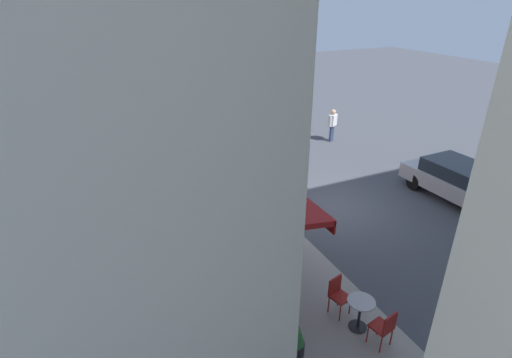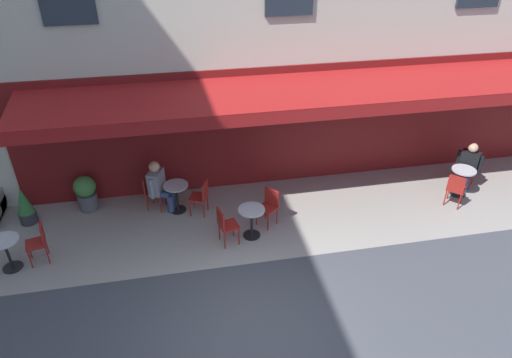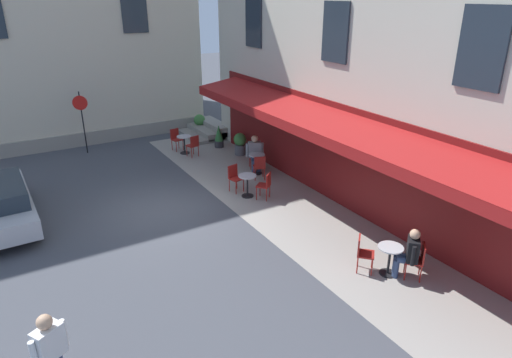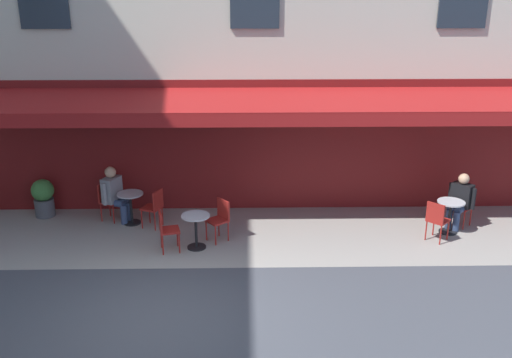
{
  "view_description": "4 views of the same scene",
  "coord_description": "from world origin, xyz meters",
  "px_view_note": "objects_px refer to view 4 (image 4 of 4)",
  "views": [
    {
      "loc": [
        9.58,
        -7.37,
        6.64
      ],
      "look_at": [
        -0.21,
        -2.78,
        1.55
      ],
      "focal_mm": 27.4,
      "sensor_mm": 36.0,
      "label": 1
    },
    {
      "loc": [
        1.06,
        5.38,
        6.66
      ],
      "look_at": [
        -0.65,
        -3.55,
        0.99
      ],
      "focal_mm": 32.06,
      "sensor_mm": 36.0,
      "label": 2
    },
    {
      "loc": [
        -12.23,
        4.01,
        6.27
      ],
      "look_at": [
        -1.15,
        -2.59,
        0.92
      ],
      "focal_mm": 31.62,
      "sensor_mm": 36.0,
      "label": 3
    },
    {
      "loc": [
        -1.44,
        8.23,
        5.36
      ],
      "look_at": [
        -1.67,
        -3.62,
        1.23
      ],
      "focal_mm": 39.9,
      "sensor_mm": 36.0,
      "label": 4
    }
  ],
  "objects_px": {
    "cafe_table_near_entrance": "(450,212)",
    "cafe_chair_red_near_door": "(108,198)",
    "cafe_chair_red_corner_right": "(437,218)",
    "potted_plant_entrance_left": "(43,197)",
    "cafe_table_streetside": "(196,227)",
    "seated_companion_in_grey": "(115,193)",
    "cafe_table_mid_terrace": "(131,204)",
    "cafe_chair_red_back_row": "(464,203)",
    "cafe_chair_red_by_window": "(220,216)",
    "cafe_chair_red_under_awning": "(165,227)",
    "cafe_chair_red_facing_street": "(155,205)",
    "seated_patron_in_black": "(460,199)"
  },
  "relations": [
    {
      "from": "cafe_table_near_entrance",
      "to": "cafe_chair_red_near_door",
      "type": "height_order",
      "value": "cafe_chair_red_near_door"
    },
    {
      "from": "cafe_chair_red_corner_right",
      "to": "potted_plant_entrance_left",
      "type": "distance_m",
      "value": 9.08
    },
    {
      "from": "cafe_table_near_entrance",
      "to": "cafe_table_streetside",
      "type": "xyz_separation_m",
      "value": [
        5.61,
        0.67,
        0.0
      ]
    },
    {
      "from": "seated_companion_in_grey",
      "to": "cafe_table_mid_terrace",
      "type": "bearing_deg",
      "value": 157.82
    },
    {
      "from": "cafe_chair_red_back_row",
      "to": "cafe_chair_red_by_window",
      "type": "height_order",
      "value": "same"
    },
    {
      "from": "seated_companion_in_grey",
      "to": "cafe_chair_red_corner_right",
      "type": "bearing_deg",
      "value": 170.09
    },
    {
      "from": "cafe_chair_red_corner_right",
      "to": "cafe_chair_red_under_awning",
      "type": "relative_size",
      "value": 1.0
    },
    {
      "from": "cafe_chair_red_under_awning",
      "to": "potted_plant_entrance_left",
      "type": "height_order",
      "value": "potted_plant_entrance_left"
    },
    {
      "from": "cafe_chair_red_corner_right",
      "to": "cafe_table_mid_terrace",
      "type": "distance_m",
      "value": 6.86
    },
    {
      "from": "cafe_chair_red_facing_street",
      "to": "cafe_chair_red_under_awning",
      "type": "distance_m",
      "value": 1.3
    },
    {
      "from": "cafe_chair_red_facing_street",
      "to": "potted_plant_entrance_left",
      "type": "bearing_deg",
      "value": -14.83
    },
    {
      "from": "cafe_chair_red_facing_street",
      "to": "cafe_chair_red_by_window",
      "type": "relative_size",
      "value": 1.0
    },
    {
      "from": "cafe_chair_red_facing_street",
      "to": "cafe_table_streetside",
      "type": "xyz_separation_m",
      "value": [
        -1.03,
        1.08,
        -0.06
      ]
    },
    {
      "from": "cafe_table_streetside",
      "to": "cafe_chair_red_under_awning",
      "type": "bearing_deg",
      "value": 13.22
    },
    {
      "from": "cafe_chair_red_by_window",
      "to": "cafe_table_mid_terrace",
      "type": "bearing_deg",
      "value": -23.65
    },
    {
      "from": "cafe_chair_red_by_window",
      "to": "seated_companion_in_grey",
      "type": "xyz_separation_m",
      "value": [
        2.49,
        -1.08,
        0.16
      ]
    },
    {
      "from": "cafe_chair_red_back_row",
      "to": "cafe_table_mid_terrace",
      "type": "xyz_separation_m",
      "value": [
        7.68,
        -0.21,
        -0.06
      ]
    },
    {
      "from": "cafe_table_near_entrance",
      "to": "seated_patron_in_black",
      "type": "relative_size",
      "value": 0.58
    },
    {
      "from": "cafe_chair_red_corner_right",
      "to": "cafe_table_mid_terrace",
      "type": "relative_size",
      "value": 1.21
    },
    {
      "from": "potted_plant_entrance_left",
      "to": "cafe_chair_red_corner_right",
      "type": "bearing_deg",
      "value": 169.94
    },
    {
      "from": "cafe_chair_red_back_row",
      "to": "cafe_chair_red_near_door",
      "type": "relative_size",
      "value": 1.0
    },
    {
      "from": "cafe_table_near_entrance",
      "to": "potted_plant_entrance_left",
      "type": "height_order",
      "value": "potted_plant_entrance_left"
    },
    {
      "from": "cafe_chair_red_under_awning",
      "to": "cafe_table_mid_terrace",
      "type": "bearing_deg",
      "value": -55.77
    },
    {
      "from": "cafe_chair_red_back_row",
      "to": "potted_plant_entrance_left",
      "type": "relative_size",
      "value": 0.99
    },
    {
      "from": "cafe_chair_red_corner_right",
      "to": "cafe_chair_red_under_awning",
      "type": "distance_m",
      "value": 5.78
    },
    {
      "from": "cafe_table_near_entrance",
      "to": "cafe_table_streetside",
      "type": "height_order",
      "value": "same"
    },
    {
      "from": "cafe_table_mid_terrace",
      "to": "cafe_chair_red_corner_right",
      "type": "bearing_deg",
      "value": 170.83
    },
    {
      "from": "cafe_chair_red_under_awning",
      "to": "potted_plant_entrance_left",
      "type": "xyz_separation_m",
      "value": [
        3.17,
        -1.96,
        -0.06
      ]
    },
    {
      "from": "cafe_chair_red_near_door",
      "to": "potted_plant_entrance_left",
      "type": "distance_m",
      "value": 1.61
    },
    {
      "from": "cafe_chair_red_by_window",
      "to": "seated_patron_in_black",
      "type": "distance_m",
      "value": 5.45
    },
    {
      "from": "cafe_table_near_entrance",
      "to": "seated_companion_in_grey",
      "type": "relative_size",
      "value": 0.56
    },
    {
      "from": "cafe_table_streetside",
      "to": "seated_patron_in_black",
      "type": "relative_size",
      "value": 0.58
    },
    {
      "from": "cafe_table_near_entrance",
      "to": "cafe_chair_red_facing_street",
      "type": "bearing_deg",
      "value": -3.55
    },
    {
      "from": "cafe_chair_red_near_door",
      "to": "seated_companion_in_grey",
      "type": "height_order",
      "value": "seated_companion_in_grey"
    },
    {
      "from": "seated_patron_in_black",
      "to": "potted_plant_entrance_left",
      "type": "relative_size",
      "value": 1.39
    },
    {
      "from": "cafe_chair_red_corner_right",
      "to": "seated_patron_in_black",
      "type": "bearing_deg",
      "value": -135.67
    },
    {
      "from": "cafe_chair_red_by_window",
      "to": "seated_companion_in_grey",
      "type": "height_order",
      "value": "seated_companion_in_grey"
    },
    {
      "from": "cafe_chair_red_corner_right",
      "to": "cafe_chair_red_near_door",
      "type": "bearing_deg",
      "value": -10.26
    },
    {
      "from": "cafe_table_streetside",
      "to": "cafe_chair_red_back_row",
      "type": "bearing_deg",
      "value": -169.63
    },
    {
      "from": "cafe_chair_red_corner_right",
      "to": "seated_companion_in_grey",
      "type": "distance_m",
      "value": 7.26
    },
    {
      "from": "cafe_chair_red_near_door",
      "to": "seated_companion_in_grey",
      "type": "bearing_deg",
      "value": 157.82
    },
    {
      "from": "cafe_chair_red_facing_street",
      "to": "seated_patron_in_black",
      "type": "bearing_deg",
      "value": 178.98
    },
    {
      "from": "seated_companion_in_grey",
      "to": "potted_plant_entrance_left",
      "type": "xyz_separation_m",
      "value": [
        1.79,
        -0.34,
        -0.22
      ]
    },
    {
      "from": "cafe_chair_red_near_door",
      "to": "cafe_table_near_entrance",
      "type": "bearing_deg",
      "value": 173.52
    },
    {
      "from": "cafe_chair_red_corner_right",
      "to": "cafe_chair_red_near_door",
      "type": "relative_size",
      "value": 1.0
    },
    {
      "from": "cafe_chair_red_by_window",
      "to": "cafe_chair_red_near_door",
      "type": "bearing_deg",
      "value": -23.33
    },
    {
      "from": "seated_patron_in_black",
      "to": "cafe_chair_red_facing_street",
      "type": "bearing_deg",
      "value": -1.02
    },
    {
      "from": "cafe_table_mid_terrace",
      "to": "cafe_chair_red_facing_street",
      "type": "height_order",
      "value": "cafe_chair_red_facing_street"
    },
    {
      "from": "cafe_chair_red_near_door",
      "to": "seated_patron_in_black",
      "type": "distance_m",
      "value": 8.13
    },
    {
      "from": "cafe_chair_red_by_window",
      "to": "potted_plant_entrance_left",
      "type": "height_order",
      "value": "potted_plant_entrance_left"
    }
  ]
}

